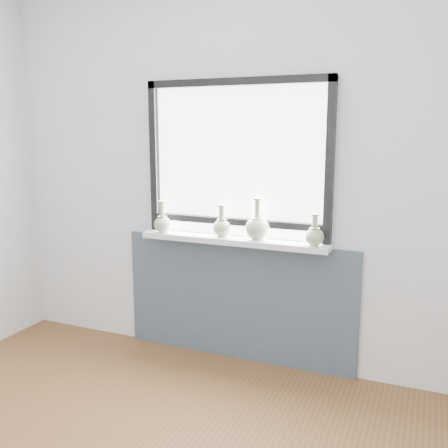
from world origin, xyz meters
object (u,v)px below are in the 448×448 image
at_px(windowsill, 233,240).
at_px(vase_d, 314,235).
at_px(vase_a, 163,223).
at_px(vase_c, 257,227).
at_px(vase_b, 222,226).

height_order(windowsill, vase_d, vase_d).
relative_size(vase_a, vase_d, 1.11).
distance_m(windowsill, vase_a, 0.54).
bearing_deg(vase_d, vase_c, 176.26).
xyz_separation_m(vase_b, vase_d, (0.64, -0.02, -0.01)).
relative_size(windowsill, vase_c, 4.73).
xyz_separation_m(windowsill, vase_d, (0.56, -0.03, 0.09)).
relative_size(windowsill, vase_d, 6.51).
distance_m(vase_b, vase_c, 0.25).
height_order(windowsill, vase_b, vase_b).
distance_m(windowsill, vase_c, 0.20).
bearing_deg(vase_c, windowsill, 179.55).
height_order(vase_b, vase_c, vase_c).
distance_m(windowsill, vase_d, 0.57).
height_order(vase_a, vase_d, vase_a).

